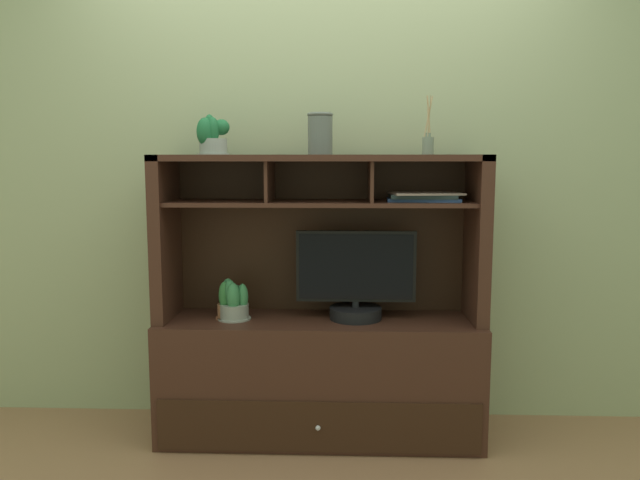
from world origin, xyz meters
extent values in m
cube|color=#996C4C|center=(0.00, 0.00, -0.01)|extent=(6.00, 6.00, 0.02)
cube|color=#9FAC80|center=(0.00, 0.27, 1.40)|extent=(6.00, 0.02, 2.80)
cube|color=#3E2218|center=(0.00, 0.00, 0.30)|extent=(1.57, 0.47, 0.60)
cube|color=#311C10|center=(0.00, -0.24, 0.14)|extent=(1.51, 0.01, 0.24)
sphere|color=silver|center=(0.00, -0.25, 0.14)|extent=(0.02, 0.02, 0.02)
cube|color=#3E2218|center=(-0.75, 0.00, 1.00)|extent=(0.06, 0.39, 0.80)
cube|color=#3E2218|center=(0.75, 0.00, 1.00)|extent=(0.06, 0.39, 0.80)
cube|color=#311C10|center=(0.00, 0.18, 0.98)|extent=(1.51, 0.02, 0.77)
cube|color=#3E2218|center=(0.00, 0.00, 1.38)|extent=(1.57, 0.39, 0.03)
cube|color=#3E2218|center=(0.00, 0.00, 1.16)|extent=(1.45, 0.35, 0.02)
cube|color=#3E2218|center=(-0.24, 0.00, 1.27)|extent=(0.02, 0.33, 0.19)
cube|color=#3E2218|center=(0.24, 0.00, 1.27)|extent=(0.02, 0.33, 0.19)
cylinder|color=black|center=(0.17, -0.01, 0.63)|extent=(0.26, 0.26, 0.06)
cylinder|color=black|center=(0.17, -0.01, 0.67)|extent=(0.04, 0.04, 0.03)
cube|color=black|center=(0.17, -0.01, 0.86)|extent=(0.58, 0.03, 0.35)
cube|color=black|center=(0.17, -0.02, 0.86)|extent=(0.55, 0.00, 0.32)
cylinder|color=#AD6D48|center=(-0.44, -0.02, 0.63)|extent=(0.12, 0.12, 0.07)
cylinder|color=#AD6D48|center=(-0.44, -0.02, 0.60)|extent=(0.13, 0.13, 0.01)
ellipsoid|color=#317438|center=(-0.43, -0.03, 0.73)|extent=(0.04, 0.08, 0.10)
ellipsoid|color=#317438|center=(-0.45, -0.01, 0.71)|extent=(0.05, 0.06, 0.06)
ellipsoid|color=#317438|center=(-0.46, -0.04, 0.72)|extent=(0.06, 0.05, 0.14)
cylinder|color=gray|center=(-0.42, -0.04, 0.63)|extent=(0.14, 0.14, 0.08)
cylinder|color=gray|center=(-0.42, -0.04, 0.60)|extent=(0.16, 0.16, 0.01)
ellipsoid|color=#39824C|center=(-0.38, -0.04, 0.71)|extent=(0.05, 0.06, 0.13)
ellipsoid|color=#39824C|center=(-0.41, 0.01, 0.70)|extent=(0.05, 0.06, 0.12)
ellipsoid|color=#39824C|center=(-0.45, -0.02, 0.74)|extent=(0.06, 0.08, 0.11)
ellipsoid|color=#39824C|center=(-0.43, -0.05, 0.74)|extent=(0.05, 0.06, 0.11)
ellipsoid|color=#39824C|center=(-0.42, -0.07, 0.72)|extent=(0.07, 0.06, 0.14)
cube|color=navy|center=(0.49, -0.02, 1.18)|extent=(0.35, 0.19, 0.02)
cube|color=#283738|center=(0.49, -0.01, 1.20)|extent=(0.31, 0.19, 0.02)
cube|color=gray|center=(0.50, -0.02, 1.21)|extent=(0.35, 0.26, 0.01)
cylinder|color=slate|center=(0.51, -0.01, 1.43)|extent=(0.06, 0.06, 0.08)
cylinder|color=slate|center=(0.51, -0.01, 1.49)|extent=(0.02, 0.02, 0.02)
cylinder|color=tan|center=(0.51, -0.01, 1.57)|extent=(0.00, 0.05, 0.19)
cylinder|color=tan|center=(0.51, 0.00, 1.57)|extent=(0.03, 0.02, 0.19)
cylinder|color=tan|center=(0.51, 0.00, 1.57)|extent=(0.04, 0.02, 0.19)
cylinder|color=tan|center=(0.51, -0.01, 1.57)|extent=(0.00, 0.05, 0.19)
cylinder|color=tan|center=(0.51, -0.01, 1.57)|extent=(0.02, 0.01, 0.19)
cylinder|color=tan|center=(0.51, -0.01, 1.57)|extent=(0.02, 0.01, 0.19)
cylinder|color=#909A92|center=(-0.51, -0.01, 1.43)|extent=(0.13, 0.13, 0.08)
cylinder|color=#909A92|center=(-0.51, -0.01, 1.40)|extent=(0.15, 0.15, 0.01)
ellipsoid|color=#1C6035|center=(-0.47, 0.00, 1.53)|extent=(0.08, 0.08, 0.08)
ellipsoid|color=#1C6035|center=(-0.51, 0.01, 1.52)|extent=(0.05, 0.05, 0.09)
ellipsoid|color=#1C6035|center=(-0.53, 0.00, 1.54)|extent=(0.05, 0.05, 0.08)
ellipsoid|color=#1C6035|center=(-0.54, -0.04, 1.50)|extent=(0.08, 0.08, 0.13)
ellipsoid|color=#1C6035|center=(-0.50, -0.03, 1.51)|extent=(0.06, 0.07, 0.12)
cylinder|color=#565F59|center=(0.00, 0.02, 1.48)|extent=(0.12, 0.12, 0.18)
torus|color=#565F59|center=(0.00, 0.02, 1.58)|extent=(0.12, 0.12, 0.02)
camera|label=1|loc=(0.11, -2.90, 1.36)|focal=33.88mm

